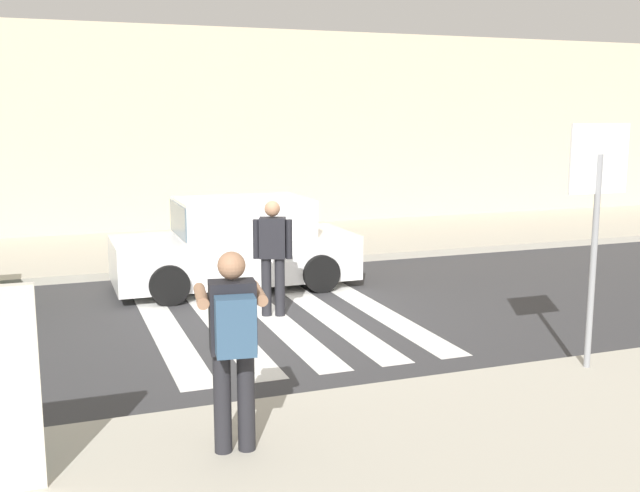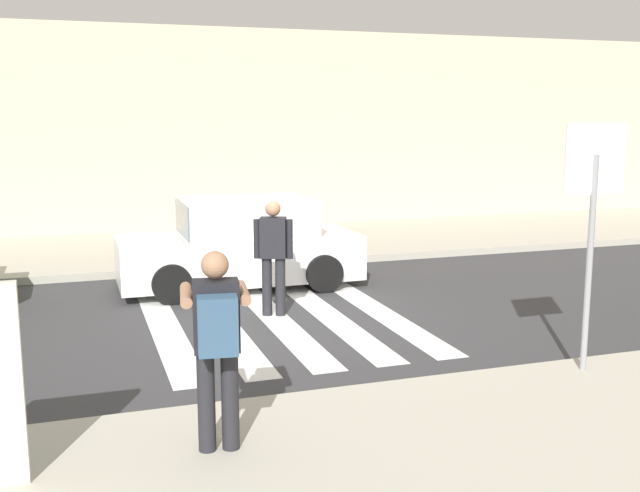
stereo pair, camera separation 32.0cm
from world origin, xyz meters
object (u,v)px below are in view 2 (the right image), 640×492
at_px(photographer_with_backpack, 217,334).
at_px(parked_car_white, 241,245).
at_px(pedestrian_crossing, 273,251).
at_px(stop_sign, 593,193).

distance_m(photographer_with_backpack, parked_car_white, 6.82).
bearing_deg(photographer_with_backpack, pedestrian_crossing, 69.53).
bearing_deg(parked_car_white, stop_sign, -66.01).
height_order(photographer_with_backpack, pedestrian_crossing, photographer_with_backpack).
bearing_deg(photographer_with_backpack, parked_car_white, 75.83).
xyz_separation_m(photographer_with_backpack, pedestrian_crossing, (1.70, 4.56, -0.19)).
xyz_separation_m(photographer_with_backpack, parked_car_white, (1.67, 6.60, -0.44)).
bearing_deg(stop_sign, pedestrian_crossing, 123.94).
bearing_deg(pedestrian_crossing, photographer_with_backpack, -110.47).
height_order(pedestrian_crossing, parked_car_white, pedestrian_crossing).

